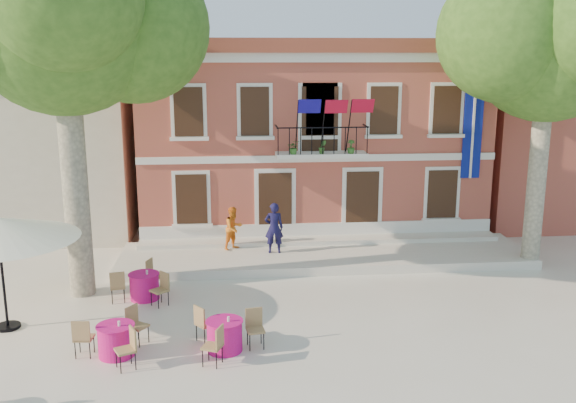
# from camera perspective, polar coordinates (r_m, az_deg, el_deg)

# --- Properties ---
(ground) EXTENTS (90.00, 90.00, 0.00)m
(ground) POSITION_cam_1_polar(r_m,az_deg,el_deg) (18.04, -1.03, -9.72)
(ground) COLOR beige
(ground) RESTS_ON ground
(main_building) EXTENTS (13.50, 9.59, 7.50)m
(main_building) POSITION_cam_1_polar(r_m,az_deg,el_deg) (26.96, 1.64, 6.21)
(main_building) COLOR #AC493E
(main_building) RESTS_ON ground
(neighbor_west) EXTENTS (9.40, 9.40, 6.40)m
(neighbor_west) POSITION_cam_1_polar(r_m,az_deg,el_deg) (29.06, -21.85, 4.66)
(neighbor_west) COLOR beige
(neighbor_west) RESTS_ON ground
(neighbor_east) EXTENTS (9.40, 9.40, 6.40)m
(neighbor_east) POSITION_cam_1_polar(r_m,az_deg,el_deg) (31.72, 23.55, 5.13)
(neighbor_east) COLOR #AC493E
(neighbor_east) RESTS_ON ground
(terrace) EXTENTS (14.00, 3.40, 0.30)m
(terrace) POSITION_cam_1_polar(r_m,az_deg,el_deg) (22.30, 3.28, -4.82)
(terrace) COLOR silver
(terrace) RESTS_ON ground
(plane_tree_west) EXTENTS (5.46, 5.46, 10.72)m
(plane_tree_west) POSITION_cam_1_polar(r_m,az_deg,el_deg) (19.02, -19.41, 15.08)
(plane_tree_west) COLOR #A59E84
(plane_tree_west) RESTS_ON ground
(plane_tree_east) EXTENTS (5.02, 5.02, 9.85)m
(plane_tree_east) POSITION_cam_1_polar(r_m,az_deg,el_deg) (22.07, 22.17, 12.87)
(plane_tree_east) COLOR #A59E84
(plane_tree_east) RESTS_ON ground
(pedestrian_navy) EXTENTS (0.65, 0.44, 1.76)m
(pedestrian_navy) POSITION_cam_1_polar(r_m,az_deg,el_deg) (21.87, -1.25, -2.35)
(pedestrian_navy) COLOR #121037
(pedestrian_navy) RESTS_ON terrace
(pedestrian_orange) EXTENTS (0.93, 0.91, 1.51)m
(pedestrian_orange) POSITION_cam_1_polar(r_m,az_deg,el_deg) (22.38, -4.85, -2.37)
(pedestrian_orange) COLOR orange
(pedestrian_orange) RESTS_ON terrace
(cafe_table_0) EXTENTS (1.69, 1.87, 0.95)m
(cafe_table_0) POSITION_cam_1_polar(r_m,az_deg,el_deg) (15.93, -15.04, -11.70)
(cafe_table_0) COLOR #CC1386
(cafe_table_0) RESTS_ON ground
(cafe_table_1) EXTENTS (1.74, 1.85, 0.95)m
(cafe_table_1) POSITION_cam_1_polar(r_m,az_deg,el_deg) (15.72, -5.66, -11.64)
(cafe_table_1) COLOR #CC1386
(cafe_table_1) RESTS_ON ground
(cafe_table_3) EXTENTS (1.77, 1.84, 0.95)m
(cafe_table_3) POSITION_cam_1_polar(r_m,az_deg,el_deg) (19.19, -12.65, -7.24)
(cafe_table_3) COLOR #CC1386
(cafe_table_3) RESTS_ON ground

